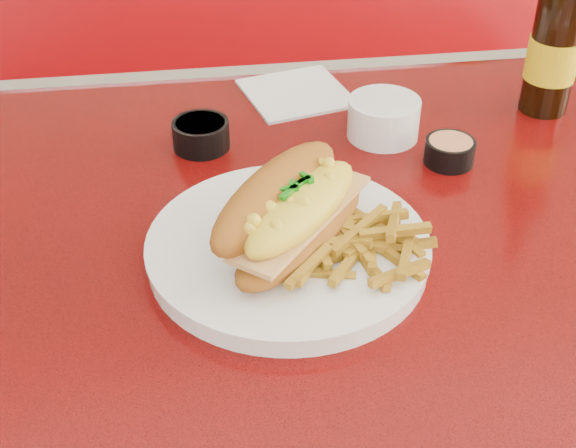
{
  "coord_description": "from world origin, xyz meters",
  "views": [
    {
      "loc": [
        -0.18,
        -0.6,
        1.25
      ],
      "look_at": [
        -0.1,
        -0.01,
        0.81
      ],
      "focal_mm": 50.0,
      "sensor_mm": 36.0,
      "label": 1
    }
  ],
  "objects": [
    {
      "name": "sauce_cup_left",
      "position": [
        -0.17,
        0.21,
        0.79
      ],
      "size": [
        0.08,
        0.08,
        0.03
      ],
      "rotation": [
        0.0,
        0.0,
        -0.38
      ],
      "color": "black",
      "rests_on": "diner_table"
    },
    {
      "name": "mac_hoagie",
      "position": [
        -0.09,
        -0.01,
        0.83
      ],
      "size": [
        0.2,
        0.21,
        0.09
      ],
      "rotation": [
        0.0,
        0.0,
        0.87
      ],
      "color": "#A85F1B",
      "rests_on": "dinner_plate"
    },
    {
      "name": "dinner_plate",
      "position": [
        -0.1,
        -0.01,
        0.78
      ],
      "size": [
        0.34,
        0.34,
        0.02
      ],
      "rotation": [
        0.0,
        0.0,
        0.3
      ],
      "color": "white",
      "rests_on": "diner_table"
    },
    {
      "name": "paper_napkin",
      "position": [
        -0.04,
        0.32,
        0.77
      ],
      "size": [
        0.15,
        0.15,
        0.0
      ],
      "primitive_type": "cube",
      "rotation": [
        0.0,
        0.0,
        0.24
      ],
      "color": "white",
      "rests_on": "diner_table"
    },
    {
      "name": "sauce_cup_right",
      "position": [
        0.11,
        0.14,
        0.79
      ],
      "size": [
        0.07,
        0.07,
        0.03
      ],
      "rotation": [
        0.0,
        0.0,
        0.21
      ],
      "color": "black",
      "rests_on": "diner_table"
    },
    {
      "name": "gravy_ramekin",
      "position": [
        0.05,
        0.21,
        0.8
      ],
      "size": [
        0.09,
        0.09,
        0.05
      ],
      "rotation": [
        0.0,
        0.0,
        0.11
      ],
      "color": "white",
      "rests_on": "diner_table"
    },
    {
      "name": "diner_table",
      "position": [
        0.0,
        0.0,
        0.61
      ],
      "size": [
        1.23,
        0.83,
        0.77
      ],
      "color": "#B80E0B",
      "rests_on": "ground"
    },
    {
      "name": "fries_pile",
      "position": [
        -0.04,
        -0.04,
        0.8
      ],
      "size": [
        0.13,
        0.12,
        0.03
      ],
      "primitive_type": null,
      "rotation": [
        0.0,
        0.0,
        -0.22
      ],
      "color": "#BF8D20",
      "rests_on": "dinner_plate"
    },
    {
      "name": "booth_bench_far",
      "position": [
        0.0,
        0.81,
        0.29
      ],
      "size": [
        1.2,
        0.51,
        0.9
      ],
      "color": "#A00A0F",
      "rests_on": "ground"
    },
    {
      "name": "fork",
      "position": [
        -0.04,
        0.02,
        0.79
      ],
      "size": [
        0.06,
        0.13,
        0.0
      ],
      "rotation": [
        0.0,
        0.0,
        1.91
      ],
      "color": "silver",
      "rests_on": "dinner_plate"
    },
    {
      "name": "beer_bottle",
      "position": [
        0.26,
        0.24,
        0.86
      ],
      "size": [
        0.07,
        0.07,
        0.24
      ],
      "rotation": [
        0.0,
        0.0,
        0.09
      ],
      "color": "black",
      "rests_on": "diner_table"
    }
  ]
}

